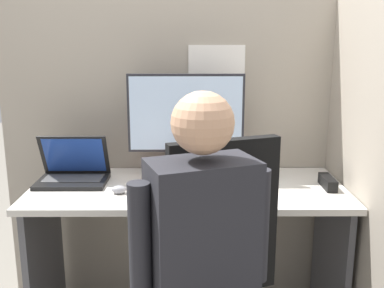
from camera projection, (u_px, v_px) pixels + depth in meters
name	position (u px, v px, depth m)	size (l,w,h in m)	color
cubicle_panel_back	(188.00, 150.00, 2.51)	(2.03, 0.05, 1.70)	gray
cubicle_panel_right	(354.00, 171.00, 2.12)	(0.04, 1.25, 1.70)	gray
desk	(188.00, 221.00, 2.25)	(1.53, 0.63, 0.75)	beige
paper_box	(186.00, 170.00, 2.33)	(0.28, 0.22, 0.08)	red
monitor	(186.00, 117.00, 2.27)	(0.59, 0.21, 0.45)	#232328
laptop	(73.00, 173.00, 2.25)	(0.34, 0.24, 0.24)	black
mouse	(119.00, 190.00, 2.09)	(0.07, 0.05, 0.04)	gray
stapler	(328.00, 182.00, 2.18)	(0.05, 0.17, 0.05)	black
carrot_toy	(196.00, 197.00, 1.98)	(0.05, 0.11, 0.05)	orange
person	(196.00, 267.00, 1.41)	(0.47, 0.52, 1.31)	brown
coffee_mug	(266.00, 167.00, 2.34)	(0.07, 0.07, 0.11)	teal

